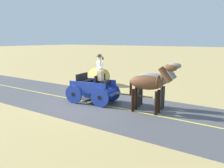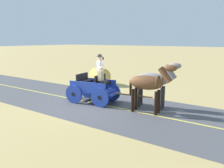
{
  "view_description": "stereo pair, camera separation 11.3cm",
  "coord_description": "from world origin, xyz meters",
  "px_view_note": "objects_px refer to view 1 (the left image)",
  "views": [
    {
      "loc": [
        8.91,
        7.34,
        3.25
      ],
      "look_at": [
        -0.19,
        1.17,
        1.1
      ],
      "focal_mm": 36.71,
      "sensor_mm": 36.0,
      "label": 1
    },
    {
      "loc": [
        8.84,
        7.43,
        3.25
      ],
      "look_at": [
        -0.19,
        1.17,
        1.1
      ],
      "focal_mm": 36.71,
      "sensor_mm": 36.0,
      "label": 2
    }
  ],
  "objects_px": {
    "horse_off_side": "(149,84)",
    "hay_bale": "(99,76)",
    "horse_near_side": "(154,81)",
    "horse_drawn_carriage": "(94,87)"
  },
  "relations": [
    {
      "from": "horse_near_side",
      "to": "hay_bale",
      "type": "xyz_separation_m",
      "value": [
        -3.13,
        -5.68,
        -0.72
      ]
    },
    {
      "from": "horse_near_side",
      "to": "horse_off_side",
      "type": "height_order",
      "value": "same"
    },
    {
      "from": "horse_drawn_carriage",
      "to": "hay_bale",
      "type": "height_order",
      "value": "horse_drawn_carriage"
    },
    {
      "from": "hay_bale",
      "to": "horse_off_side",
      "type": "bearing_deg",
      "value": 55.54
    },
    {
      "from": "hay_bale",
      "to": "horse_drawn_carriage",
      "type": "bearing_deg",
      "value": 34.57
    },
    {
      "from": "horse_off_side",
      "to": "hay_bale",
      "type": "distance_m",
      "value": 7.08
    },
    {
      "from": "horse_near_side",
      "to": "hay_bale",
      "type": "bearing_deg",
      "value": -118.84
    },
    {
      "from": "horse_near_side",
      "to": "hay_bale",
      "type": "distance_m",
      "value": 6.53
    },
    {
      "from": "horse_drawn_carriage",
      "to": "hay_bale",
      "type": "relative_size",
      "value": 3.76
    },
    {
      "from": "horse_near_side",
      "to": "horse_off_side",
      "type": "xyz_separation_m",
      "value": [
        0.85,
        0.12,
        0.0
      ]
    }
  ]
}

